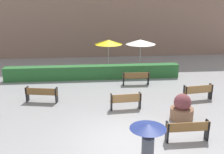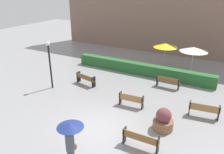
% 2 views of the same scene
% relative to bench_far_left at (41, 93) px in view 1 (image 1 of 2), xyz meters
% --- Properties ---
extents(ground_plane, '(60.00, 60.00, 0.00)m').
position_rel_bench_far_left_xyz_m(ground_plane, '(3.85, -4.27, -0.51)').
color(ground_plane, gray).
extents(bench_far_left, '(1.82, 0.69, 0.85)m').
position_rel_bench_far_left_xyz_m(bench_far_left, '(0.00, 0.00, 0.00)').
color(bench_far_left, brown).
rests_on(bench_far_left, ground).
extents(bench_near_right, '(1.81, 0.35, 0.87)m').
position_rel_bench_far_left_xyz_m(bench_near_right, '(6.55, -4.82, 0.02)').
color(bench_near_right, olive).
rests_on(bench_near_right, ground).
extents(bench_back_row, '(1.77, 0.41, 0.87)m').
position_rel_bench_far_left_xyz_m(bench_back_row, '(5.74, 2.53, 0.01)').
color(bench_back_row, brown).
rests_on(bench_back_row, ground).
extents(bench_mid_center, '(1.64, 0.43, 0.86)m').
position_rel_bench_far_left_xyz_m(bench_mid_center, '(4.51, -1.40, -0.00)').
color(bench_mid_center, '#9E7242').
rests_on(bench_mid_center, ground).
extents(bench_far_right, '(1.74, 0.55, 0.89)m').
position_rel_bench_far_left_xyz_m(bench_far_right, '(8.76, -0.50, 0.02)').
color(bench_far_right, '#9E7242').
rests_on(bench_far_right, ground).
extents(pedestrian_with_umbrella, '(1.13, 1.13, 2.05)m').
position_rel_bench_far_left_xyz_m(pedestrian_with_umbrella, '(4.34, -7.19, 0.89)').
color(pedestrian_with_umbrella, '#4C515B').
rests_on(pedestrian_with_umbrella, ground).
extents(planter_pot, '(1.09, 1.09, 1.27)m').
position_rel_bench_far_left_xyz_m(planter_pot, '(7.02, -2.78, 0.03)').
color(planter_pot, brown).
rests_on(planter_pot, ground).
extents(patio_umbrella_yellow, '(2.17, 2.17, 2.39)m').
position_rel_bench_far_left_xyz_m(patio_umbrella_yellow, '(4.25, 6.50, 1.70)').
color(patio_umbrella_yellow, silver).
rests_on(patio_umbrella_yellow, ground).
extents(patio_umbrella_white, '(2.32, 2.32, 2.41)m').
position_rel_bench_far_left_xyz_m(patio_umbrella_white, '(6.72, 6.24, 1.71)').
color(patio_umbrella_white, silver).
rests_on(patio_umbrella_white, ground).
extents(hedge_strip, '(12.22, 0.70, 0.96)m').
position_rel_bench_far_left_xyz_m(hedge_strip, '(2.94, 4.13, -0.03)').
color(hedge_strip, '#28602D').
rests_on(hedge_strip, ground).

